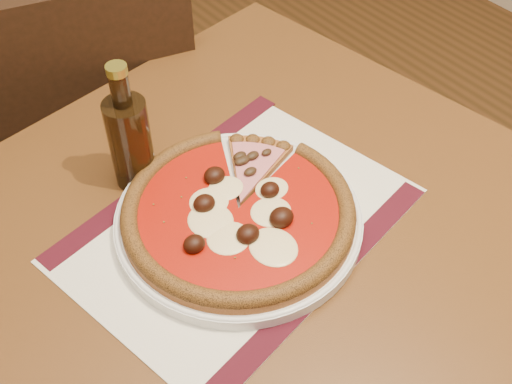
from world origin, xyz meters
TOP-DOWN VIEW (x-y plane):
  - table at (0.58, 1.16)m, footprint 0.91×0.91m
  - chair_far at (0.56, 1.73)m, footprint 0.52×0.52m
  - placemat at (0.54, 1.17)m, footprint 0.50×0.40m
  - plate at (0.54, 1.17)m, footprint 0.34×0.34m
  - pizza at (0.54, 1.17)m, footprint 0.31×0.31m
  - ham_slice at (0.62, 1.23)m, footprint 0.13×0.12m
  - bottle at (0.48, 1.33)m, footprint 0.06×0.06m

SIDE VIEW (x-z plane):
  - chair_far at x=0.56m, z-range 0.06..0.96m
  - table at x=0.58m, z-range 0.27..1.02m
  - placemat at x=0.54m, z-range 0.75..0.75m
  - plate at x=0.54m, z-range 0.75..0.77m
  - ham_slice at x=0.62m, z-range 0.77..0.79m
  - pizza at x=0.54m, z-range 0.76..0.80m
  - bottle at x=0.48m, z-range 0.73..0.93m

